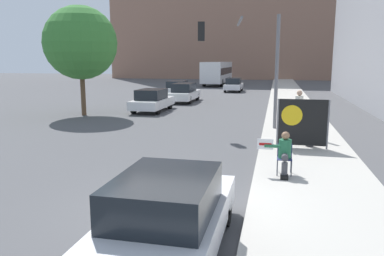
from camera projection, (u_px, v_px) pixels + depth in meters
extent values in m
plane|color=#4F4F51|center=(168.00, 212.00, 8.14)|extent=(160.00, 160.00, 0.00)
cube|color=#B7B2A8|center=(294.00, 116.00, 21.82)|extent=(3.23, 90.00, 0.17)
cylinder|color=#474C56|center=(277.00, 168.00, 10.15)|extent=(0.03, 0.03, 0.43)
cylinder|color=#474C56|center=(291.00, 169.00, 10.07)|extent=(0.03, 0.03, 0.43)
cylinder|color=#474C56|center=(277.00, 164.00, 10.50)|extent=(0.03, 0.03, 0.43)
cylinder|color=#474C56|center=(291.00, 165.00, 10.42)|extent=(0.03, 0.03, 0.43)
cube|color=navy|center=(285.00, 159.00, 10.24)|extent=(0.40, 0.40, 0.02)
cube|color=navy|center=(285.00, 150.00, 10.39)|extent=(0.40, 0.02, 0.38)
cylinder|color=#424247|center=(285.00, 157.00, 10.07)|extent=(0.18, 0.42, 0.18)
cylinder|color=#424247|center=(284.00, 170.00, 9.93)|extent=(0.16, 0.16, 0.43)
cube|color=black|center=(284.00, 177.00, 9.90)|extent=(0.20, 0.28, 0.10)
cylinder|color=#236642|center=(285.00, 149.00, 10.22)|extent=(0.34, 0.34, 0.52)
sphere|color=#936B4C|center=(286.00, 136.00, 10.16)|extent=(0.22, 0.22, 0.22)
cylinder|color=#236642|center=(273.00, 146.00, 10.20)|extent=(0.45, 0.09, 0.09)
cube|color=white|center=(265.00, 144.00, 10.24)|extent=(0.43, 0.02, 0.29)
cube|color=#AD1414|center=(265.00, 144.00, 10.23)|extent=(0.33, 0.01, 0.07)
cylinder|color=#424247|center=(310.00, 136.00, 13.61)|extent=(0.28, 0.28, 0.78)
cylinder|color=navy|center=(311.00, 117.00, 13.48)|extent=(0.34, 0.34, 0.62)
sphere|color=tan|center=(312.00, 105.00, 13.41)|extent=(0.21, 0.21, 0.21)
cylinder|color=#756651|center=(298.00, 122.00, 16.18)|extent=(0.28, 0.28, 0.90)
cylinder|color=silver|center=(299.00, 104.00, 16.03)|extent=(0.34, 0.34, 0.71)
sphere|color=tan|center=(300.00, 93.00, 15.95)|extent=(0.24, 0.24, 0.24)
cylinder|color=slate|center=(278.00, 123.00, 13.43)|extent=(0.06, 0.06, 1.75)
cylinder|color=slate|center=(328.00, 125.00, 13.06)|extent=(0.06, 0.06, 1.75)
cube|color=black|center=(303.00, 123.00, 13.24)|extent=(1.72, 0.02, 1.65)
cylinder|color=yellow|center=(292.00, 115.00, 13.26)|extent=(0.73, 0.01, 0.73)
cylinder|color=slate|center=(277.00, 73.00, 16.91)|extent=(0.16, 0.16, 5.10)
cylinder|color=slate|center=(240.00, 22.00, 16.64)|extent=(0.61, 3.40, 0.11)
cube|color=black|center=(201.00, 31.00, 16.84)|extent=(0.34, 0.34, 0.84)
sphere|color=green|center=(201.00, 38.00, 16.89)|extent=(0.18, 0.18, 0.18)
cube|color=silver|center=(169.00, 223.00, 6.35)|extent=(1.79, 4.13, 0.52)
cube|color=black|center=(165.00, 194.00, 6.09)|extent=(1.54, 2.15, 0.62)
cylinder|color=black|center=(150.00, 203.00, 7.79)|extent=(0.22, 0.64, 0.64)
cylinder|color=black|center=(225.00, 210.00, 7.45)|extent=(0.22, 0.64, 0.64)
cube|color=white|center=(153.00, 103.00, 24.34)|extent=(1.79, 4.37, 0.54)
cube|color=black|center=(151.00, 94.00, 24.06)|extent=(1.54, 2.27, 0.64)
cylinder|color=black|center=(148.00, 104.00, 25.84)|extent=(0.22, 0.64, 0.64)
cylinder|color=black|center=(170.00, 104.00, 25.51)|extent=(0.22, 0.64, 0.64)
cylinder|color=black|center=(134.00, 109.00, 23.24)|extent=(0.22, 0.64, 0.64)
cylinder|color=black|center=(158.00, 109.00, 22.90)|extent=(0.22, 0.64, 0.64)
cube|color=white|center=(184.00, 95.00, 29.83)|extent=(1.71, 4.72, 0.57)
cube|color=black|center=(184.00, 87.00, 29.54)|extent=(1.47, 2.45, 0.66)
cylinder|color=black|center=(180.00, 96.00, 31.44)|extent=(0.22, 0.64, 0.64)
cylinder|color=black|center=(197.00, 96.00, 31.11)|extent=(0.22, 0.64, 0.64)
cylinder|color=black|center=(170.00, 100.00, 28.63)|extent=(0.22, 0.64, 0.64)
cylinder|color=black|center=(189.00, 100.00, 28.30)|extent=(0.22, 0.64, 0.64)
cube|color=silver|center=(178.00, 90.00, 35.33)|extent=(1.78, 4.57, 0.51)
cube|color=black|center=(177.00, 84.00, 35.06)|extent=(1.53, 2.38, 0.61)
cylinder|color=black|center=(174.00, 91.00, 36.90)|extent=(0.22, 0.64, 0.64)
cylinder|color=black|center=(189.00, 91.00, 36.56)|extent=(0.22, 0.64, 0.64)
cylinder|color=black|center=(166.00, 93.00, 34.18)|extent=(0.22, 0.64, 0.64)
cylinder|color=black|center=(182.00, 94.00, 33.84)|extent=(0.22, 0.64, 0.64)
cube|color=silver|center=(234.00, 86.00, 39.91)|extent=(1.71, 4.12, 0.54)
cube|color=black|center=(234.00, 81.00, 39.64)|extent=(1.47, 2.14, 0.64)
cylinder|color=black|center=(228.00, 88.00, 41.34)|extent=(0.22, 0.64, 0.64)
cylinder|color=black|center=(242.00, 88.00, 41.01)|extent=(0.22, 0.64, 0.64)
cylinder|color=black|center=(225.00, 89.00, 38.88)|extent=(0.22, 0.64, 0.64)
cylinder|color=black|center=(239.00, 90.00, 38.56)|extent=(0.22, 0.64, 0.64)
cube|color=silver|center=(217.00, 72.00, 50.81)|extent=(2.56, 11.89, 2.64)
cube|color=black|center=(217.00, 71.00, 50.78)|extent=(2.58, 11.30, 0.86)
cylinder|color=black|center=(214.00, 80.00, 54.81)|extent=(0.30, 1.04, 1.04)
cylinder|color=black|center=(229.00, 80.00, 54.33)|extent=(0.30, 1.04, 1.04)
cylinder|color=black|center=(204.00, 82.00, 47.74)|extent=(0.30, 1.04, 1.04)
cylinder|color=black|center=(222.00, 83.00, 47.25)|extent=(0.30, 1.04, 1.04)
cylinder|color=brown|center=(83.00, 92.00, 22.40)|extent=(0.28, 0.28, 2.78)
sphere|color=#387A33|center=(80.00, 43.00, 21.88)|extent=(4.28, 4.28, 4.28)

